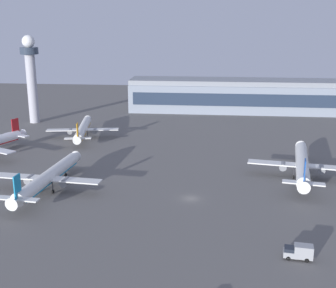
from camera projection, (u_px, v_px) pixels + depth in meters
The scene contains 7 objects.
ground_plane at pixel (191, 199), 117.76m from camera, with size 416.00×416.00×0.00m, color #605E5B.
terminal_building at pixel (252, 96), 227.65m from camera, with size 124.22×22.40×16.40m.
control_tower at pixel (31, 73), 199.25m from camera, with size 8.00×8.00×39.30m.
airplane_far_stand at pixel (48, 177), 122.32m from camera, with size 30.67×39.34×10.09m.
airplane_terminal_side at pixel (302, 165), 132.67m from camera, with size 32.06×41.01×10.55m.
airplane_taxiway_distant at pixel (83, 129), 177.48m from camera, with size 28.60×36.58×9.41m.
catering_truck at pixel (299, 252), 87.61m from camera, with size 5.91×3.07×3.05m.
Camera 1 is at (4.87, -109.56, 45.65)m, focal length 47.56 mm.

